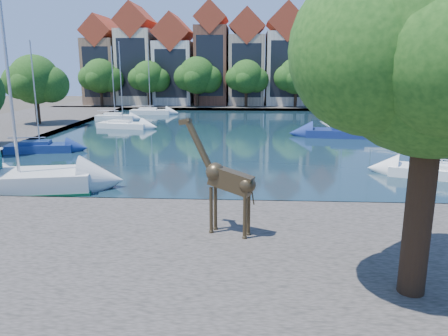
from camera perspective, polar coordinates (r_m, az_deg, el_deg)
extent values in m
plane|color=#38332B|center=(22.74, -3.23, -5.26)|extent=(160.00, 160.00, 0.00)
cube|color=black|center=(46.04, 0.12, 4.37)|extent=(38.00, 50.00, 0.08)
cube|color=#534C48|center=(16.21, -6.07, -12.33)|extent=(50.00, 14.00, 0.50)
cube|color=#534C48|center=(77.76, 1.43, 8.23)|extent=(60.00, 16.00, 0.50)
cylinder|color=#332114|center=(13.96, 24.18, -4.54)|extent=(0.80, 0.80, 5.50)
sphere|color=#163F12|center=(13.39, 26.14, 14.88)|extent=(6.40, 6.40, 6.40)
sphere|color=#163F12|center=(12.43, 18.98, 14.23)|extent=(4.48, 4.48, 4.48)
cube|color=#856348|center=(81.50, -15.31, 12.06)|extent=(5.39, 9.00, 11.00)
cube|color=#A52A21|center=(81.67, -15.61, 16.76)|extent=(5.44, 9.18, 5.44)
cube|color=black|center=(77.26, -16.37, 11.94)|extent=(4.40, 0.05, 8.25)
cube|color=beige|center=(79.82, -11.15, 12.79)|extent=(5.88, 9.00, 12.50)
cube|color=#A52A21|center=(80.13, -11.41, 18.21)|extent=(5.94, 9.18, 5.94)
cube|color=black|center=(75.48, -12.00, 12.73)|extent=(4.80, 0.05, 9.38)
cube|color=silver|center=(78.50, -6.41, 12.22)|extent=(6.37, 9.00, 10.50)
cube|color=#A52A21|center=(78.65, -6.54, 17.09)|extent=(6.43, 9.18, 6.43)
cube|color=black|center=(74.08, -7.00, 12.14)|extent=(5.20, 0.05, 7.88)
cube|color=brown|center=(77.67, -1.57, 13.21)|extent=(5.39, 9.00, 13.00)
cube|color=#A52A21|center=(78.03, -1.61, 18.88)|extent=(5.44, 9.18, 5.44)
cube|color=black|center=(73.21, -1.87, 13.19)|extent=(4.40, 0.05, 9.75)
cube|color=tan|center=(77.41, 2.97, 12.64)|extent=(5.88, 9.00, 11.50)
cube|color=#A52A21|center=(77.64, 3.04, 17.86)|extent=(5.94, 9.18, 5.94)
cube|color=black|center=(72.93, 2.95, 12.59)|extent=(4.80, 0.05, 8.62)
cube|color=beige|center=(77.64, 7.90, 12.72)|extent=(6.37, 9.00, 12.00)
cube|color=#A52A21|center=(77.92, 8.08, 18.19)|extent=(6.43, 9.18, 6.43)
cube|color=black|center=(73.17, 8.17, 12.67)|extent=(5.20, 0.05, 9.00)
cube|color=brown|center=(78.42, 12.72, 11.98)|extent=(5.39, 9.00, 10.50)
cube|color=#A52A21|center=(78.56, 12.97, 16.69)|extent=(5.44, 9.18, 5.44)
cube|color=black|center=(74.00, 13.28, 11.88)|extent=(4.40, 0.05, 7.88)
cylinder|color=#332114|center=(76.13, -15.71, 9.02)|extent=(0.50, 0.50, 3.20)
sphere|color=#183D11|center=(75.98, -15.87, 11.49)|extent=(5.60, 5.60, 5.60)
sphere|color=#183D11|center=(75.76, -14.54, 11.14)|extent=(4.20, 4.20, 4.20)
sphere|color=#183D11|center=(76.12, -17.07, 11.20)|extent=(3.92, 3.92, 3.92)
cylinder|color=#332114|center=(73.95, -9.76, 9.21)|extent=(0.50, 0.50, 3.20)
sphere|color=#183D11|center=(73.80, -9.86, 11.66)|extent=(5.20, 5.20, 5.20)
sphere|color=#183D11|center=(73.77, -8.58, 11.30)|extent=(3.90, 3.90, 3.90)
sphere|color=#183D11|center=(73.75, -11.02, 11.41)|extent=(3.64, 3.64, 3.64)
cylinder|color=#332114|center=(72.58, -3.51, 9.30)|extent=(0.50, 0.50, 3.20)
sphere|color=#183D11|center=(72.42, -3.55, 11.98)|extent=(6.00, 6.00, 6.00)
sphere|color=#183D11|center=(72.55, -2.07, 11.53)|extent=(4.50, 4.50, 4.50)
sphere|color=#183D11|center=(72.25, -4.91, 11.72)|extent=(4.20, 4.20, 4.20)
cylinder|color=#332114|center=(72.09, 2.90, 9.28)|extent=(0.50, 0.50, 3.20)
sphere|color=#183D11|center=(71.93, 2.93, 11.84)|extent=(5.40, 5.40, 5.40)
sphere|color=#183D11|center=(72.25, 4.24, 11.40)|extent=(4.05, 4.05, 4.05)
sphere|color=#183D11|center=(71.56, 1.71, 11.63)|extent=(3.78, 3.78, 3.78)
cylinder|color=#332114|center=(72.47, 9.32, 9.15)|extent=(0.50, 0.50, 3.20)
sphere|color=#183D11|center=(72.31, 9.42, 11.78)|extent=(5.80, 5.80, 5.80)
sphere|color=#183D11|center=(72.83, 10.77, 11.28)|extent=(4.35, 4.35, 4.35)
sphere|color=#183D11|center=(71.77, 8.15, 11.59)|extent=(4.06, 4.06, 4.06)
cylinder|color=#332114|center=(73.73, 15.59, 8.90)|extent=(0.50, 0.50, 3.20)
sphere|color=#183D11|center=(73.58, 15.74, 11.35)|extent=(5.20, 5.20, 5.20)
sphere|color=#183D11|center=(74.23, 16.87, 10.89)|extent=(3.90, 3.90, 3.90)
sphere|color=#183D11|center=(72.91, 14.68, 11.20)|extent=(3.64, 3.64, 3.64)
cylinder|color=#332114|center=(55.37, -23.20, 7.08)|extent=(0.54, 0.54, 3.40)
sphere|color=#183D11|center=(55.17, -23.52, 10.57)|extent=(5.60, 5.60, 5.60)
sphere|color=#183D11|center=(54.73, -21.73, 10.12)|extent=(4.20, 4.20, 4.20)
sphere|color=#183D11|center=(55.52, -25.12, 10.14)|extent=(3.92, 3.92, 3.92)
cylinder|color=#3E311F|center=(17.87, -1.69, -5.54)|extent=(0.15, 0.15, 1.94)
cylinder|color=#3E311F|center=(18.22, -1.12, -5.16)|extent=(0.15, 0.15, 1.94)
cylinder|color=#3E311F|center=(17.30, 2.73, -6.19)|extent=(0.15, 0.15, 1.94)
cylinder|color=#3E311F|center=(17.66, 3.23, -5.79)|extent=(0.15, 0.15, 1.94)
cube|color=#3E311F|center=(17.35, 0.91, -1.65)|extent=(1.94, 1.15, 1.13)
cylinder|color=#3E311F|center=(17.65, -3.18, 2.79)|extent=(1.26, 0.71, 2.01)
cube|color=#3E311F|center=(17.82, -5.13, 6.06)|extent=(0.56, 0.35, 0.31)
cylinder|color=#B2B2B7|center=(27.09, -26.35, 10.62)|extent=(0.17, 0.17, 10.86)
cube|color=navy|center=(39.82, -22.88, 2.56)|extent=(5.63, 2.82, 0.85)
cube|color=navy|center=(39.77, -22.92, 2.96)|extent=(2.55, 1.72, 0.47)
cylinder|color=#B2B2B7|center=(39.31, -23.48, 8.93)|extent=(0.11, 0.11, 8.41)
cube|color=white|center=(51.95, -13.03, 5.55)|extent=(6.05, 2.96, 0.80)
cube|color=white|center=(51.92, -13.04, 5.85)|extent=(2.73, 1.82, 0.44)
cylinder|color=#B2B2B7|center=(51.55, -13.31, 10.78)|extent=(0.11, 0.11, 9.04)
cube|color=white|center=(59.21, -14.03, 6.47)|extent=(5.02, 2.01, 0.89)
cube|color=white|center=(59.18, -14.05, 6.76)|extent=(2.22, 1.33, 0.49)
cylinder|color=#B2B2B7|center=(58.87, -14.29, 10.94)|extent=(0.12, 0.12, 8.74)
cube|color=white|center=(65.63, -9.59, 7.31)|extent=(5.85, 2.24, 0.85)
cube|color=white|center=(65.61, -9.60, 7.56)|extent=(2.58, 1.51, 0.47)
cylinder|color=#B2B2B7|center=(65.31, -9.76, 11.58)|extent=(0.11, 0.11, 9.31)
cube|color=white|center=(31.64, 26.45, -0.38)|extent=(6.71, 4.27, 0.84)
cube|color=white|center=(31.58, 26.50, 0.11)|extent=(3.14, 2.41, 0.46)
cube|color=navy|center=(45.89, 15.23, 4.55)|extent=(7.66, 3.30, 0.98)
cube|color=navy|center=(45.85, 15.25, 4.95)|extent=(3.42, 2.12, 0.55)
cylinder|color=#B2B2B7|center=(45.42, 15.66, 11.37)|extent=(0.13, 0.13, 10.39)
cube|color=silver|center=(46.81, 18.78, 4.48)|extent=(7.12, 4.99, 1.00)
cube|color=silver|center=(46.76, 18.81, 4.88)|extent=(3.38, 2.75, 0.55)
cylinder|color=#B2B2B7|center=(46.34, 19.32, 11.41)|extent=(0.13, 0.13, 10.78)
cube|color=silver|center=(61.35, 15.11, 6.62)|extent=(4.84, 3.06, 0.86)
cube|color=silver|center=(61.32, 15.12, 6.89)|extent=(2.26, 1.73, 0.48)
cylinder|color=#B2B2B7|center=(61.06, 15.32, 10.09)|extent=(0.11, 0.11, 6.96)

